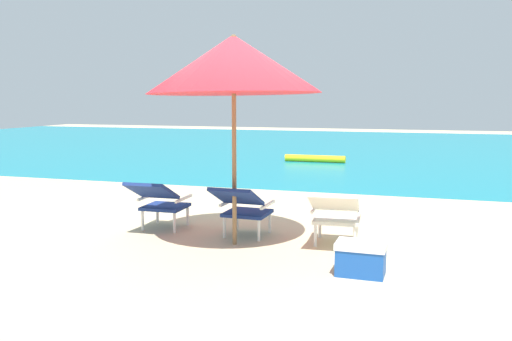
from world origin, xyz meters
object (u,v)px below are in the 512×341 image
(cooler_box, at_px, (361,258))
(lounge_chair_center, at_px, (242,206))
(swim_buoy, at_px, (315,159))
(lounge_chair_right, at_px, (336,212))
(beach_umbrella_center, at_px, (234,64))
(lounge_chair_left, at_px, (159,200))

(cooler_box, bearing_deg, lounge_chair_center, 148.13)
(swim_buoy, relative_size, lounge_chair_center, 1.79)
(lounge_chair_center, height_order, lounge_chair_right, same)
(lounge_chair_center, distance_m, beach_umbrella_center, 1.66)
(swim_buoy, relative_size, cooler_box, 3.34)
(swim_buoy, distance_m, lounge_chair_right, 8.22)
(lounge_chair_right, height_order, beach_umbrella_center, beach_umbrella_center)
(swim_buoy, xyz_separation_m, lounge_chair_left, (-0.46, -7.93, 0.31))
(swim_buoy, bearing_deg, lounge_chair_left, -93.28)
(swim_buoy, bearing_deg, lounge_chair_center, -85.18)
(lounge_chair_center, bearing_deg, lounge_chair_left, 177.22)
(lounge_chair_left, bearing_deg, cooler_box, -20.61)
(lounge_chair_left, distance_m, lounge_chair_right, 2.25)
(swim_buoy, height_order, lounge_chair_right, lounge_chair_right)
(lounge_chair_center, bearing_deg, cooler_box, -31.87)
(beach_umbrella_center, relative_size, cooler_box, 5.77)
(swim_buoy, height_order, beach_umbrella_center, beach_umbrella_center)
(beach_umbrella_center, bearing_deg, cooler_box, -24.09)
(swim_buoy, xyz_separation_m, beach_umbrella_center, (0.66, -8.25, 1.95))
(lounge_chair_center, bearing_deg, lounge_chair_right, -1.54)
(lounge_chair_right, xyz_separation_m, beach_umbrella_center, (-1.13, -0.23, 1.64))
(swim_buoy, relative_size, lounge_chair_left, 1.81)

